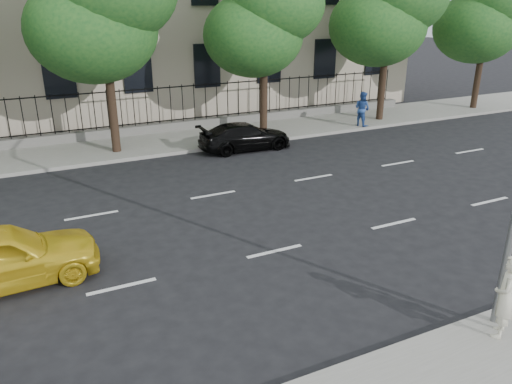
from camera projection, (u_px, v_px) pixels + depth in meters
ground at (327, 299)px, 11.08m from camera, size 120.00×120.00×0.00m
far_sidewalk at (158, 143)px, 22.81m from camera, size 60.00×4.00×0.15m
lane_markings at (240, 219)px, 15.06m from camera, size 49.60×4.62×0.01m
iron_fence at (148, 123)px, 24.03m from camera, size 30.00×0.50×2.20m
tree_d at (263, 8)px, 22.21m from camera, size 5.34×4.94×8.84m
tree_f at (487, 5)px, 27.85m from camera, size 5.52×5.12×9.01m
yellow_taxi at (0, 257)px, 11.35m from camera, size 4.43×1.99×1.48m
black_sedan at (245, 136)px, 21.83m from camera, size 4.14×1.75×1.19m
woman_near at (506, 296)px, 9.39m from camera, size 0.75×0.69×1.71m
pedestrian_far at (362, 109)px, 25.23m from camera, size 0.86×0.99×1.74m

